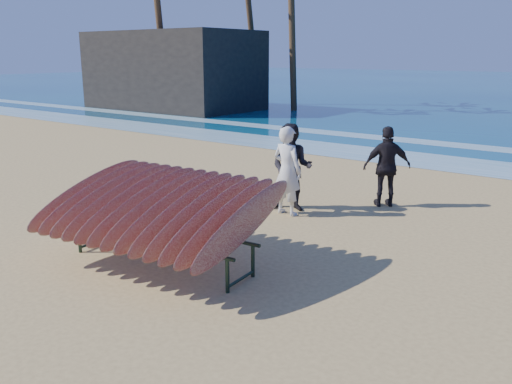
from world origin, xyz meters
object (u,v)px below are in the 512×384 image
person_white (287,171)px  person_dark_a (292,168)px  person_dark_b (387,167)px  building (173,70)px  surfboard_rack (159,207)px

person_white → person_dark_a: bearing=-67.6°
person_dark_b → building: (-19.20, 12.51, 1.37)m
person_dark_a → building: building is taller
surfboard_rack → person_white: 3.42m
person_dark_a → building: bearing=121.7°
person_dark_a → person_white: bearing=-92.1°
person_white → person_dark_b: (1.33, 1.81, -0.04)m
person_dark_a → surfboard_rack: bearing=-109.0°
person_dark_b → surfboard_rack: bearing=35.9°
person_white → surfboard_rack: bearing=93.8°
surfboard_rack → person_dark_b: size_ratio=1.97×
surfboard_rack → person_white: bearing=84.0°
surfboard_rack → person_dark_a: 3.74m
surfboard_rack → building: size_ratio=0.34×
person_dark_a → building: (-17.76, 14.00, 1.32)m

